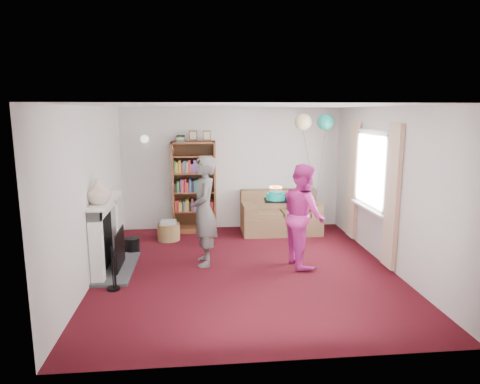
{
  "coord_description": "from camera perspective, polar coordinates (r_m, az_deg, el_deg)",
  "views": [
    {
      "loc": [
        -0.71,
        -6.27,
        2.43
      ],
      "look_at": [
        -0.03,
        0.6,
        1.11
      ],
      "focal_mm": 32.0,
      "sensor_mm": 36.0,
      "label": 1
    }
  ],
  "objects": [
    {
      "name": "window_bay",
      "position": [
        7.57,
        17.07,
        0.97
      ],
      "size": [
        0.14,
        2.02,
        2.2
      ],
      "color": "white",
      "rests_on": "ground"
    },
    {
      "name": "person_striped",
      "position": [
        6.77,
        -4.8,
        -2.57
      ],
      "size": [
        0.44,
        0.65,
        1.74
      ],
      "primitive_type": "imported",
      "rotation": [
        0.0,
        0.0,
        -1.53
      ],
      "color": "black",
      "rests_on": "ground"
    },
    {
      "name": "fireplace",
      "position": [
        6.88,
        -17.09,
        -5.89
      ],
      "size": [
        0.55,
        1.8,
        1.12
      ],
      "color": "#3F3F42",
      "rests_on": "ground"
    },
    {
      "name": "wicker_basket",
      "position": [
        8.3,
        -9.48,
        -5.17
      ],
      "size": [
        0.42,
        0.42,
        0.38
      ],
      "rotation": [
        0.0,
        0.0,
        0.04
      ],
      "color": "olive",
      "rests_on": "ground"
    },
    {
      "name": "wall_back",
      "position": [
        8.89,
        -1.05,
        3.15
      ],
      "size": [
        4.5,
        0.02,
        2.5
      ],
      "primitive_type": "cube",
      "color": "silver",
      "rests_on": "ground"
    },
    {
      "name": "bookcase",
      "position": [
        8.71,
        -6.15,
        0.62
      ],
      "size": [
        0.87,
        0.42,
        2.05
      ],
      "color": "#472B14",
      "rests_on": "ground"
    },
    {
      "name": "wall_left",
      "position": [
        6.57,
        -19.23,
        -0.18
      ],
      "size": [
        0.02,
        5.0,
        2.5
      ],
      "primitive_type": "cube",
      "color": "silver",
      "rests_on": "ground"
    },
    {
      "name": "ceiling",
      "position": [
        6.31,
        0.79,
        11.46
      ],
      "size": [
        4.5,
        5.0,
        0.01
      ],
      "primitive_type": "cube",
      "color": "white",
      "rests_on": "wall_back"
    },
    {
      "name": "mantel_vase",
      "position": [
        6.38,
        -18.35,
        0.07
      ],
      "size": [
        0.44,
        0.44,
        0.36
      ],
      "primitive_type": "imported",
      "rotation": [
        0.0,
        0.0,
        0.35
      ],
      "color": "beige",
      "rests_on": "fireplace"
    },
    {
      "name": "wall_right",
      "position": [
        7.04,
        19.37,
        0.52
      ],
      "size": [
        0.02,
        5.0,
        2.5
      ],
      "primitive_type": "cube",
      "color": "silver",
      "rests_on": "ground"
    },
    {
      "name": "ground",
      "position": [
        6.76,
        0.74,
        -10.27
      ],
      "size": [
        5.0,
        5.0,
        0.0
      ],
      "primitive_type": "plane",
      "color": "black",
      "rests_on": "ground"
    },
    {
      "name": "sofa",
      "position": [
        8.76,
        5.36,
        -3.24
      ],
      "size": [
        1.56,
        0.83,
        0.83
      ],
      "rotation": [
        0.0,
        0.0,
        -0.0
      ],
      "color": "brown",
      "rests_on": "ground"
    },
    {
      "name": "balloons",
      "position": [
        8.41,
        9.91,
        9.19
      ],
      "size": [
        0.76,
        0.32,
        1.74
      ],
      "color": "#3F3F3F",
      "rests_on": "ground"
    },
    {
      "name": "wall_sconce",
      "position": [
        8.72,
        -12.62,
        6.91
      ],
      "size": [
        0.16,
        0.23,
        0.16
      ],
      "color": "gold",
      "rests_on": "ground"
    },
    {
      "name": "person_magenta",
      "position": [
        6.82,
        8.41,
        -3.04
      ],
      "size": [
        0.72,
        0.87,
        1.63
      ],
      "primitive_type": "imported",
      "rotation": [
        0.0,
        0.0,
        1.71
      ],
      "color": "#C5278A",
      "rests_on": "ground"
    },
    {
      "name": "birthday_cake",
      "position": [
        6.57,
        4.78,
        -0.62
      ],
      "size": [
        0.34,
        0.34,
        0.22
      ],
      "rotation": [
        0.0,
        0.0,
        -0.11
      ],
      "color": "black",
      "rests_on": "ground"
    }
  ]
}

